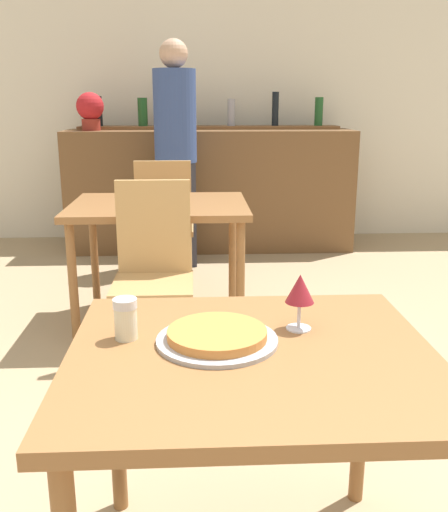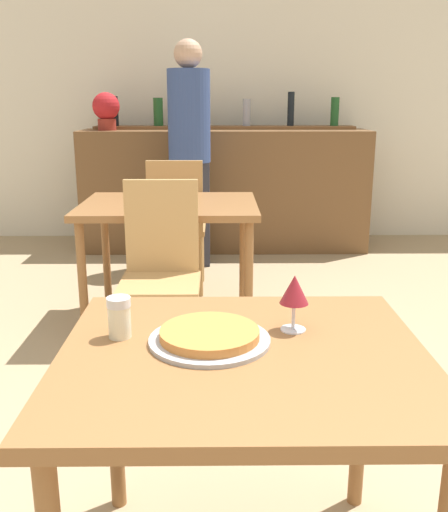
{
  "view_description": "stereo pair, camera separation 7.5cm",
  "coord_description": "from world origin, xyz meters",
  "views": [
    {
      "loc": [
        -0.14,
        -1.33,
        1.35
      ],
      "look_at": [
        -0.04,
        0.55,
        0.84
      ],
      "focal_mm": 40.0,
      "sensor_mm": 36.0,
      "label": 1
    },
    {
      "loc": [
        -0.06,
        -1.33,
        1.35
      ],
      "look_at": [
        -0.04,
        0.55,
        0.84
      ],
      "focal_mm": 40.0,
      "sensor_mm": 36.0,
      "label": 2
    }
  ],
  "objects": [
    {
      "name": "chair_far_side_front",
      "position": [
        -0.36,
        1.47,
        0.55
      ],
      "size": [
        0.4,
        0.4,
        0.96
      ],
      "color": "tan",
      "rests_on": "ground_plane"
    },
    {
      "name": "potted_plant",
      "position": [
        -1.05,
        3.88,
        1.28
      ],
      "size": [
        0.24,
        0.24,
        0.33
      ],
      "color": "maroon",
      "rests_on": "bar_counter"
    },
    {
      "name": "chair_far_side_back",
      "position": [
        -0.36,
        2.61,
        0.55
      ],
      "size": [
        0.4,
        0.4,
        0.96
      ],
      "rotation": [
        0.0,
        0.0,
        3.14
      ],
      "color": "tan",
      "rests_on": "ground_plane"
    },
    {
      "name": "dining_table_near",
      "position": [
        0.0,
        0.0,
        0.65
      ],
      "size": [
        0.94,
        0.83,
        0.74
      ],
      "color": "brown",
      "rests_on": "ground_plane"
    },
    {
      "name": "person_standing",
      "position": [
        -0.29,
        3.35,
        0.99
      ],
      "size": [
        0.34,
        0.34,
        1.81
      ],
      "color": "#2D2D38",
      "rests_on": "ground_plane"
    },
    {
      "name": "wall_back",
      "position": [
        0.0,
        4.43,
        1.4
      ],
      "size": [
        8.0,
        0.05,
        2.8
      ],
      "color": "silver",
      "rests_on": "ground_plane"
    },
    {
      "name": "bar_back_shelf",
      "position": [
        -0.03,
        4.07,
        1.16
      ],
      "size": [
        2.39,
        0.24,
        0.33
      ],
      "color": "brown",
      "rests_on": "bar_counter"
    },
    {
      "name": "wine_glass",
      "position": [
        0.14,
        0.14,
        0.85
      ],
      "size": [
        0.08,
        0.08,
        0.16
      ],
      "color": "silver",
      "rests_on": "dining_table_near"
    },
    {
      "name": "dining_table_far",
      "position": [
        -0.36,
        2.04,
        0.67
      ],
      "size": [
        1.05,
        0.81,
        0.76
      ],
      "color": "brown",
      "rests_on": "ground_plane"
    },
    {
      "name": "cheese_shaker",
      "position": [
        -0.33,
        0.09,
        0.79
      ],
      "size": [
        0.06,
        0.06,
        0.11
      ],
      "color": "beige",
      "rests_on": "dining_table_near"
    },
    {
      "name": "pizza_tray",
      "position": [
        -0.09,
        0.06,
        0.75
      ],
      "size": [
        0.32,
        0.32,
        0.04
      ],
      "color": "#A3A3A8",
      "rests_on": "dining_table_near"
    },
    {
      "name": "bar_counter",
      "position": [
        0.0,
        3.93,
        0.55
      ],
      "size": [
        2.6,
        0.56,
        1.09
      ],
      "color": "brown",
      "rests_on": "ground_plane"
    }
  ]
}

